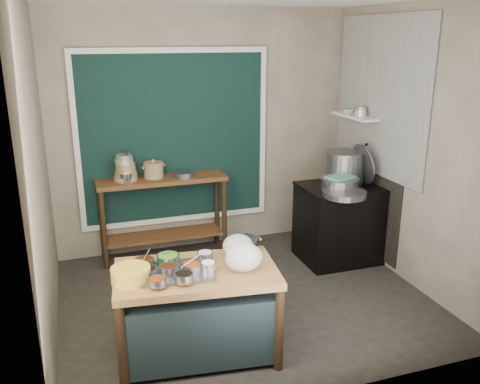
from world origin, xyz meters
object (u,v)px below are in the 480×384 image
object	(u,v)px
prep_table	(198,313)
stove_block	(341,224)
yellow_basin	(131,275)
stock_pot	(344,167)
saucepan	(246,244)
back_counter	(164,217)
condiment_tray	(176,272)
steamer	(340,184)
utensil_cup	(126,177)
ceramic_crock	(154,171)

from	to	relation	value
prep_table	stove_block	size ratio (longest dim) A/B	1.39
yellow_basin	stock_pot	xyz separation A→B (m)	(2.56, 1.43, 0.26)
prep_table	saucepan	size ratio (longest dim) A/B	5.89
back_counter	yellow_basin	size ratio (longest dim) A/B	4.97
saucepan	stock_pot	distance (m)	1.98
condiment_tray	back_counter	bearing A→B (deg)	82.60
steamer	stove_block	bearing A→B (deg)	48.62
yellow_basin	utensil_cup	xyz separation A→B (m)	(0.20, 2.02, 0.19)
ceramic_crock	stock_pot	size ratio (longest dim) A/B	0.50
prep_table	yellow_basin	bearing A→B (deg)	-169.29
back_counter	utensil_cup	distance (m)	0.66
yellow_basin	stock_pot	bearing A→B (deg)	29.11
yellow_basin	ceramic_crock	distance (m)	2.15
steamer	ceramic_crock	bearing A→B (deg)	154.34
prep_table	ceramic_crock	world-z (taller)	ceramic_crock
condiment_tray	utensil_cup	xyz separation A→B (m)	(-0.13, 1.99, 0.24)
steamer	stock_pot	bearing A→B (deg)	52.80
stock_pot	utensil_cup	bearing A→B (deg)	165.97
prep_table	stock_pot	distance (m)	2.58
saucepan	ceramic_crock	distance (m)	1.89
stock_pot	steamer	xyz separation A→B (m)	(-0.19, -0.25, -0.11)
yellow_basin	utensil_cup	world-z (taller)	utensil_cup
back_counter	stock_pot	bearing A→B (deg)	-17.59
utensil_cup	steamer	distance (m)	2.33
saucepan	ceramic_crock	xyz separation A→B (m)	(-0.47, 1.82, 0.22)
saucepan	utensil_cup	distance (m)	1.93
back_counter	stock_pot	world-z (taller)	stock_pot
saucepan	utensil_cup	bearing A→B (deg)	114.79
stove_block	steamer	world-z (taller)	steamer
yellow_basin	ceramic_crock	xyz separation A→B (m)	(0.52, 2.07, 0.22)
ceramic_crock	steamer	xyz separation A→B (m)	(1.86, -0.89, -0.08)
condiment_tray	steamer	bearing A→B (deg)	29.49
yellow_basin	steamer	world-z (taller)	steamer
prep_table	utensil_cup	size ratio (longest dim) A/B	7.41
utensil_cup	stock_pot	world-z (taller)	stock_pot
yellow_basin	saucepan	size ratio (longest dim) A/B	1.37
prep_table	yellow_basin	distance (m)	0.66
yellow_basin	stock_pot	distance (m)	2.95
condiment_tray	steamer	xyz separation A→B (m)	(2.04, 1.15, 0.19)
ceramic_crock	steamer	size ratio (longest dim) A/B	0.56
stock_pot	saucepan	bearing A→B (deg)	-143.48
back_counter	stock_pot	size ratio (longest dim) A/B	3.12
stove_block	condiment_tray	distance (m)	2.54
yellow_basin	prep_table	bearing A→B (deg)	3.75
prep_table	condiment_tray	world-z (taller)	condiment_tray
back_counter	stock_pot	xyz separation A→B (m)	(1.96, -0.62, 0.59)
condiment_tray	stock_pot	xyz separation A→B (m)	(2.23, 1.40, 0.30)
steamer	saucepan	bearing A→B (deg)	-146.46
yellow_basin	saucepan	xyz separation A→B (m)	(0.99, 0.26, 0.00)
condiment_tray	stock_pot	size ratio (longest dim) A/B	1.23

